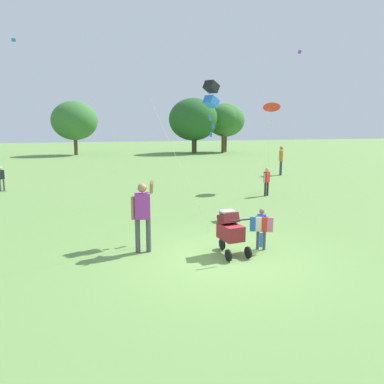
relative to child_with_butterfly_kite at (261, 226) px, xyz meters
name	(u,v)px	position (x,y,z in m)	size (l,w,h in m)	color
ground_plane	(224,259)	(-1.11, -0.36, -0.62)	(120.00, 120.00, 0.00)	#668E47
treeline_distant	(116,117)	(-1.16, 31.02, 3.10)	(34.38, 6.47, 6.76)	brown
child_with_butterfly_kite	(261,226)	(0.00, 0.00, 0.00)	(0.56, 0.46, 1.04)	#4C4C51
person_adult_flyer	(143,211)	(-2.83, 0.62, 0.40)	(0.59, 0.51, 1.77)	#4C4C51
stroller	(230,230)	(-0.86, -0.12, -0.01)	(0.61, 1.11, 1.03)	black
kite_adult_black	(211,95)	(-0.72, 1.87, 3.24)	(2.12, 1.35, 4.25)	black
kite_orange_delta	(272,108)	(4.35, 8.32, 3.21)	(2.59, 4.33, 4.08)	red
person_red_shirt	(281,158)	(7.26, 12.59, 0.42)	(0.41, 0.48, 1.76)	#33384C
person_sitting_far	(267,179)	(3.36, 6.58, 0.11)	(0.35, 0.28, 1.24)	#232328
person_couple_left	(1,177)	(-7.93, 10.92, 0.05)	(0.29, 0.27, 1.14)	#4C4C51
cooler_box	(227,216)	(0.21, 2.93, -0.45)	(0.45, 0.33, 0.35)	#2D5BB7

